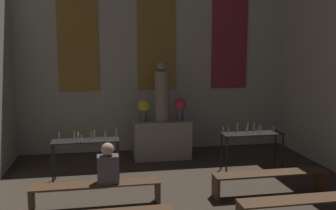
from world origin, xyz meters
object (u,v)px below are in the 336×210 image
(altar, at_px, (162,140))
(flower_vase_left, at_px, (144,108))
(pew_third_right, at_px, (307,205))
(pew_back_left, at_px, (96,189))
(person_seated, at_px, (108,165))
(candle_rack_right, at_px, (252,138))
(statue, at_px, (162,94))
(pew_back_right, at_px, (271,178))
(candle_rack_left, at_px, (86,146))
(flower_vase_right, at_px, (180,107))

(altar, bearing_deg, flower_vase_left, 180.00)
(pew_third_right, relative_size, pew_back_left, 1.00)
(flower_vase_left, height_order, person_seated, flower_vase_left)
(candle_rack_right, height_order, person_seated, person_seated)
(statue, relative_size, pew_back_right, 0.67)
(altar, height_order, candle_rack_left, candle_rack_left)
(flower_vase_left, xyz_separation_m, candle_rack_left, (-1.33, -1.30, -0.54))
(candle_rack_left, relative_size, person_seated, 1.94)
(candle_rack_right, distance_m, person_seated, 3.44)
(pew_back_right, bearing_deg, candle_rack_left, 157.79)
(pew_back_left, bearing_deg, candle_rack_left, 98.47)
(flower_vase_right, distance_m, person_seated, 3.28)
(statue, relative_size, candle_rack_right, 1.08)
(altar, xyz_separation_m, candle_rack_left, (-1.78, -1.30, 0.26))
(altar, height_order, person_seated, person_seated)
(altar, distance_m, person_seated, 3.02)
(candle_rack_right, bearing_deg, statue, 143.91)
(statue, height_order, person_seated, statue)
(statue, xyz_separation_m, candle_rack_left, (-1.78, -1.30, -0.88))
(pew_back_left, bearing_deg, pew_back_right, 0.00)
(statue, xyz_separation_m, flower_vase_right, (0.45, 0.00, -0.34))
(candle_rack_left, bearing_deg, pew_back_right, -22.21)
(flower_vase_right, distance_m, pew_third_right, 4.17)
(flower_vase_right, xyz_separation_m, pew_third_right, (1.13, -3.90, -0.95))
(flower_vase_left, bearing_deg, statue, 0.00)
(statue, height_order, flower_vase_right, statue)
(candle_rack_left, bearing_deg, person_seated, -73.38)
(pew_back_right, bearing_deg, altar, 120.54)
(candle_rack_right, distance_m, pew_back_right, 1.45)
(statue, bearing_deg, altar, 0.00)
(flower_vase_right, bearing_deg, candle_rack_left, -149.73)
(pew_third_right, height_order, pew_back_left, same)
(person_seated, bearing_deg, candle_rack_right, 23.54)
(person_seated, bearing_deg, altar, 62.82)
(candle_rack_right, distance_m, pew_third_right, 2.64)
(statue, height_order, pew_back_right, statue)
(flower_vase_right, xyz_separation_m, person_seated, (-1.82, -2.67, -0.54))
(flower_vase_right, relative_size, pew_back_left, 0.25)
(pew_back_left, xyz_separation_m, person_seated, (0.21, -0.00, 0.41))
(pew_back_left, distance_m, person_seated, 0.46)
(flower_vase_left, xyz_separation_m, pew_back_right, (2.03, -2.67, -0.95))
(candle_rack_right, xyz_separation_m, person_seated, (-3.16, -1.37, 0.00))
(pew_back_right, bearing_deg, pew_third_right, -90.00)
(flower_vase_left, relative_size, pew_back_left, 0.25)
(altar, distance_m, candle_rack_right, 2.22)
(pew_third_right, bearing_deg, candle_rack_left, 142.29)
(pew_third_right, bearing_deg, pew_back_right, 90.00)
(altar, relative_size, pew_third_right, 0.64)
(statue, distance_m, pew_back_right, 3.36)
(altar, distance_m, flower_vase_left, 0.92)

